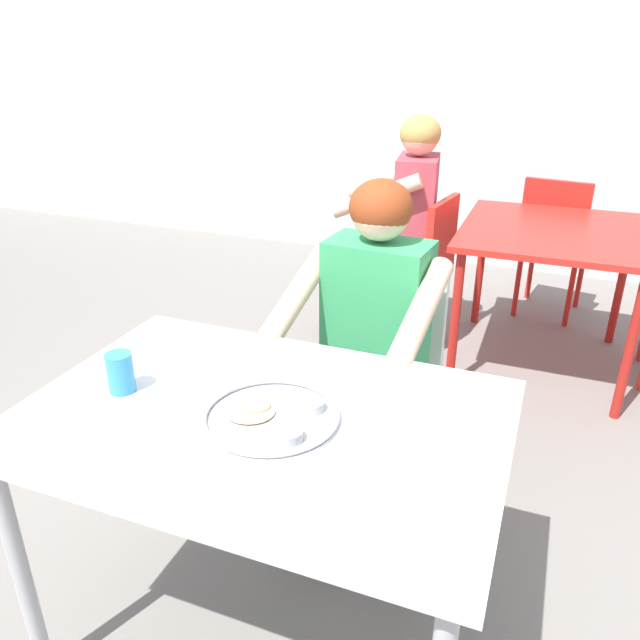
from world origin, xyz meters
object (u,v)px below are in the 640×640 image
(table_foreground, at_px, (263,440))
(thali_tray, at_px, (272,416))
(chair_foreground, at_px, (385,363))
(diner_foreground, at_px, (366,328))
(chair_red_left, at_px, (421,262))
(patron_background, at_px, (398,214))
(chair_red_far, at_px, (554,240))
(table_background_red, at_px, (553,245))
(drinking_cup, at_px, (120,371))

(table_foreground, height_order, thali_tray, thali_tray)
(chair_foreground, relative_size, diner_foreground, 0.68)
(chair_red_left, height_order, patron_background, patron_background)
(chair_red_left, distance_m, chair_red_far, 0.94)
(table_foreground, xyz_separation_m, chair_red_left, (-0.05, 1.99, -0.18))
(chair_foreground, bearing_deg, patron_background, 103.16)
(table_background_red, relative_size, patron_background, 0.77)
(chair_red_left, bearing_deg, patron_background, 172.73)
(patron_background, bearing_deg, diner_foreground, -79.48)
(diner_foreground, xyz_separation_m, chair_red_far, (0.54, 2.03, -0.21))
(diner_foreground, xyz_separation_m, patron_background, (-0.25, 1.35, 0.03))
(chair_foreground, bearing_deg, chair_red_far, 73.88)
(table_foreground, bearing_deg, chair_foreground, 85.26)
(drinking_cup, height_order, chair_foreground, drinking_cup)
(thali_tray, bearing_deg, table_background_red, 74.67)
(diner_foreground, bearing_deg, chair_red_left, 94.52)
(chair_red_left, relative_size, patron_background, 0.68)
(diner_foreground, distance_m, table_background_red, 1.47)
(drinking_cup, bearing_deg, table_background_red, 64.66)
(diner_foreground, height_order, patron_background, patron_background)
(diner_foreground, height_order, chair_red_far, diner_foreground)
(thali_tray, xyz_separation_m, diner_foreground, (0.02, 0.67, -0.06))
(chair_foreground, distance_m, diner_foreground, 0.32)
(table_background_red, height_order, chair_red_far, chair_red_far)
(drinking_cup, xyz_separation_m, chair_foreground, (0.45, 0.91, -0.34))
(diner_foreground, distance_m, patron_background, 1.37)
(table_foreground, relative_size, chair_foreground, 1.45)
(table_background_red, height_order, patron_background, patron_background)
(table_foreground, relative_size, drinking_cup, 10.99)
(chair_foreground, xyz_separation_m, chair_red_left, (-0.12, 1.12, 0.02))
(drinking_cup, distance_m, patron_background, 2.05)
(table_foreground, bearing_deg, table_background_red, 73.58)
(chair_red_left, bearing_deg, table_foreground, -88.64)
(drinking_cup, xyz_separation_m, table_background_red, (0.97, 2.05, -0.16))
(chair_foreground, relative_size, chair_red_far, 0.93)
(chair_red_far, bearing_deg, table_foreground, -102.51)
(drinking_cup, height_order, table_background_red, drinking_cup)
(drinking_cup, relative_size, patron_background, 0.08)
(thali_tray, distance_m, diner_foreground, 0.68)
(table_foreground, bearing_deg, chair_red_left, 91.36)
(chair_foreground, xyz_separation_m, chair_red_far, (0.52, 1.81, 0.02))
(table_background_red, bearing_deg, chair_red_left, -177.21)
(chair_red_far, bearing_deg, chair_red_left, -132.83)
(drinking_cup, xyz_separation_m, patron_background, (0.19, 2.04, -0.08))
(thali_tray, relative_size, chair_red_left, 0.39)
(drinking_cup, bearing_deg, chair_foreground, 63.63)
(thali_tray, bearing_deg, drinking_cup, -177.38)
(table_foreground, xyz_separation_m, table_background_red, (0.59, 2.02, -0.02))
(thali_tray, xyz_separation_m, chair_red_far, (0.56, 2.70, -0.28))
(drinking_cup, bearing_deg, chair_red_far, 70.30)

